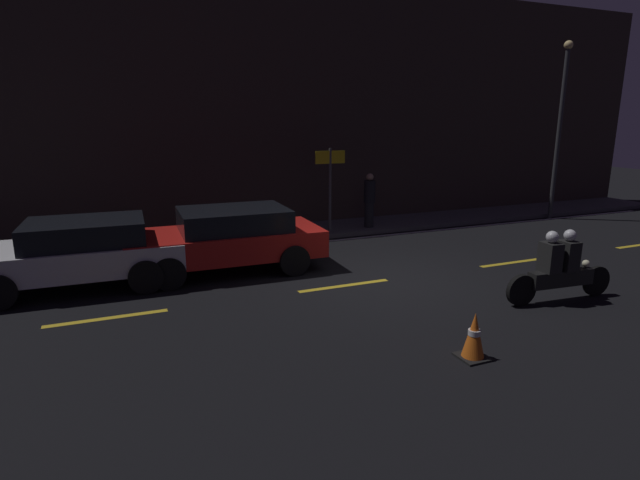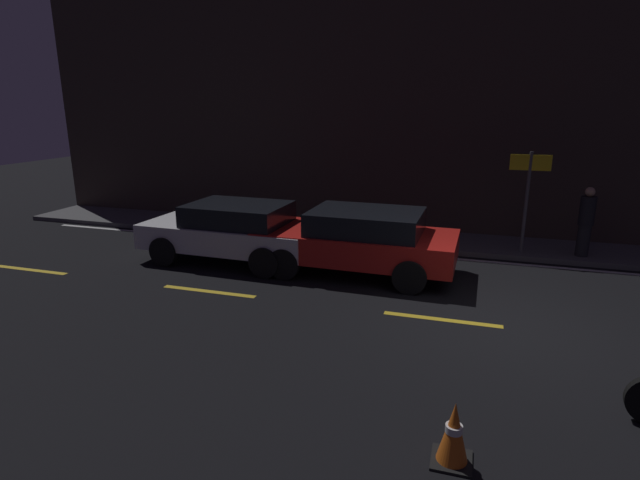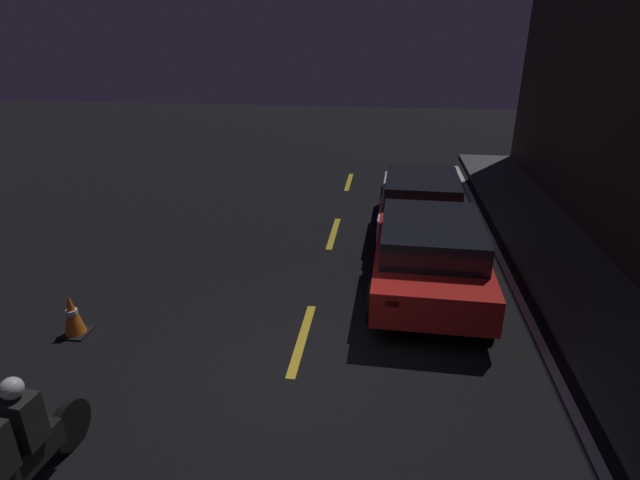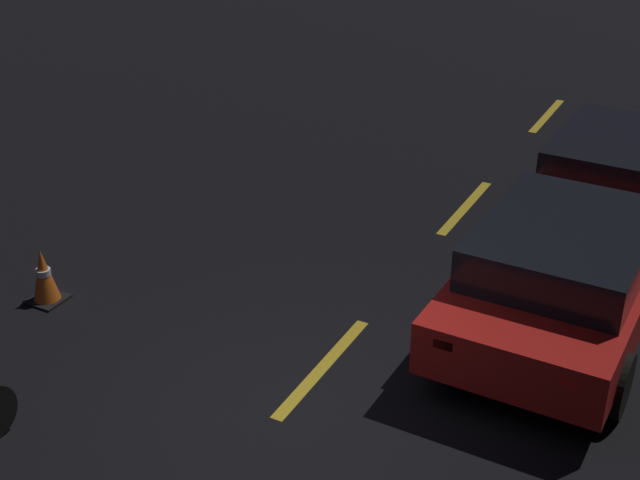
% 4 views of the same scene
% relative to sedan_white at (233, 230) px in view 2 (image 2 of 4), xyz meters
% --- Properties ---
extents(ground_plane, '(56.00, 56.00, 0.00)m').
position_rel_sedan_white_xyz_m(ground_plane, '(5.94, -2.01, -0.75)').
color(ground_plane, black).
extents(raised_curb, '(28.00, 1.90, 0.13)m').
position_rel_sedan_white_xyz_m(raised_curb, '(5.94, 2.86, -0.68)').
color(raised_curb, '#4C4C4F').
rests_on(raised_curb, ground).
extents(building_front, '(28.00, 0.30, 7.31)m').
position_rel_sedan_white_xyz_m(building_front, '(5.94, 3.96, 2.91)').
color(building_front, '#382D28').
rests_on(building_front, ground).
extents(lane_dash_a, '(2.00, 0.14, 0.01)m').
position_rel_sedan_white_xyz_m(lane_dash_a, '(-4.06, -2.01, -0.74)').
color(lane_dash_a, gold).
rests_on(lane_dash_a, ground).
extents(lane_dash_b, '(2.00, 0.14, 0.01)m').
position_rel_sedan_white_xyz_m(lane_dash_b, '(0.44, -2.01, -0.74)').
color(lane_dash_b, gold).
rests_on(lane_dash_b, ground).
extents(lane_dash_c, '(2.00, 0.14, 0.01)m').
position_rel_sedan_white_xyz_m(lane_dash_c, '(4.94, -2.01, -0.74)').
color(lane_dash_c, gold).
rests_on(lane_dash_c, ground).
extents(lane_solid_kerb, '(25.20, 0.14, 0.01)m').
position_rel_sedan_white_xyz_m(lane_solid_kerb, '(5.94, 1.66, -0.74)').
color(lane_solid_kerb, silver).
rests_on(lane_solid_kerb, ground).
extents(sedan_white, '(4.10, 2.05, 1.37)m').
position_rel_sedan_white_xyz_m(sedan_white, '(0.00, 0.00, 0.00)').
color(sedan_white, silver).
rests_on(sedan_white, ground).
extents(taxi_red, '(4.28, 2.11, 1.40)m').
position_rel_sedan_white_xyz_m(taxi_red, '(3.00, 0.01, 0.01)').
color(taxi_red, red).
rests_on(taxi_red, ground).
extents(traffic_cone_near, '(0.42, 0.42, 0.69)m').
position_rel_sedan_white_xyz_m(traffic_cone_near, '(5.29, -5.59, -0.41)').
color(traffic_cone_near, black).
rests_on(traffic_cone_near, ground).
extents(pedestrian, '(0.34, 0.34, 1.63)m').
position_rel_sedan_white_xyz_m(pedestrian, '(7.84, 2.38, 0.21)').
color(pedestrian, black).
rests_on(pedestrian, raised_curb).
extents(shop_sign, '(0.90, 0.08, 2.40)m').
position_rel_sedan_white_xyz_m(shop_sign, '(6.50, 2.30, 1.07)').
color(shop_sign, '#4C4C51').
rests_on(shop_sign, raised_curb).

